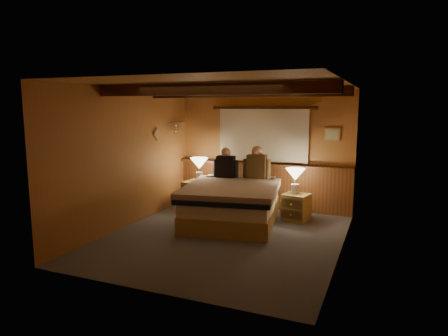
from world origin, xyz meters
The scene contains 19 objects.
floor centered at (0.00, 0.00, 0.00)m, with size 4.20×4.20×0.00m, color #4A4E58.
ceiling centered at (0.00, 0.00, 2.40)m, with size 4.20×4.20×0.00m, color #D8A451.
wall_back centered at (0.00, 2.10, 1.20)m, with size 3.60×3.60×0.00m, color #B68141.
wall_left centered at (-1.80, 0.00, 1.20)m, with size 4.20×4.20×0.00m, color #B68141.
wall_right centered at (1.80, 0.00, 1.20)m, with size 4.20×4.20×0.00m, color #B68141.
wall_front centered at (0.00, -2.10, 1.20)m, with size 3.60×3.60×0.00m, color #B68141.
wainscot centered at (0.00, 2.04, 0.49)m, with size 3.60×0.23×0.94m.
curtain_window centered at (0.00, 2.03, 1.52)m, with size 2.18×0.09×1.11m.
ceiling_beams centered at (0.00, 0.15, 2.31)m, with size 3.60×1.65×0.16m.
coat_rail centered at (-1.72, 1.58, 1.67)m, with size 0.05×0.55×0.24m.
framed_print centered at (1.35, 2.08, 1.55)m, with size 0.30×0.04×0.25m.
bed centered at (-0.18, 0.80, 0.36)m, with size 1.89×2.28×0.70m.
nightstand_left centered at (-1.20, 1.47, 0.28)m, with size 0.58×0.53×0.57m.
nightstand_right centered at (0.85, 1.40, 0.24)m, with size 0.52×0.48×0.49m.
lamp_left centered at (-1.18, 1.52, 0.90)m, with size 0.37×0.37×0.48m.
lamp_right centered at (0.81, 1.43, 0.82)m, with size 0.36×0.36×0.47m.
person_left centered at (-0.57, 1.45, 0.94)m, with size 0.50×0.23×0.61m.
person_right centered at (0.02, 1.58, 0.96)m, with size 0.54×0.24×0.66m.
duffel_bag centered at (-1.14, 1.49, 0.17)m, with size 0.54×0.33×0.38m.
Camera 1 is at (2.35, -5.70, 2.07)m, focal length 32.00 mm.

